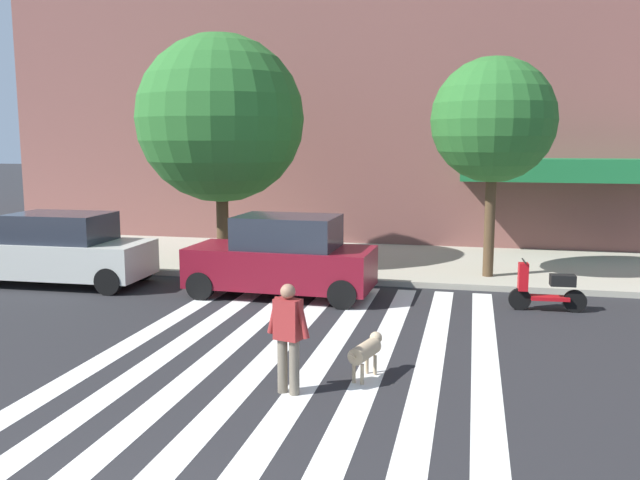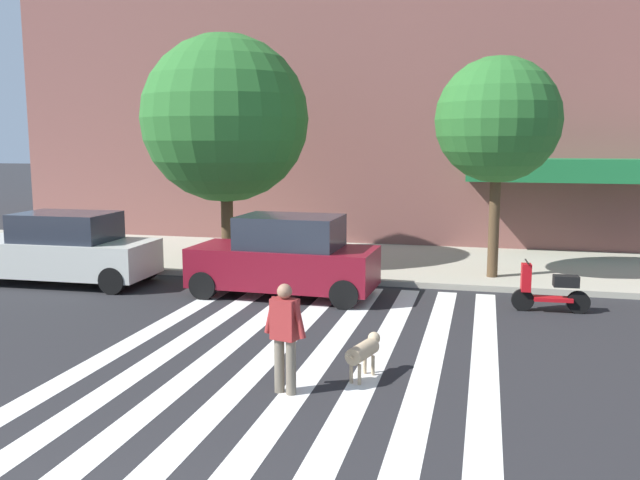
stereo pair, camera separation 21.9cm
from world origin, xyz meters
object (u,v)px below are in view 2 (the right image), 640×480
at_px(parked_car_near_curb, 62,250).
at_px(street_tree_nearest, 225,119).
at_px(parked_car_behind_first, 285,258).
at_px(dog_on_leash, 364,351).
at_px(pedestrian_dog_walker, 285,332).
at_px(parked_scooter, 551,290).
at_px(street_tree_middle, 498,120).

xyz_separation_m(parked_car_near_curb, street_tree_nearest, (3.42, 2.82, 3.37)).
distance_m(parked_car_behind_first, dog_on_leash, 5.80).
bearing_deg(pedestrian_dog_walker, street_tree_nearest, 116.43).
bearing_deg(street_tree_nearest, pedestrian_dog_walker, -63.57).
bearing_deg(pedestrian_dog_walker, parked_scooter, 54.53).
height_order(parked_scooter, dog_on_leash, parked_scooter).
bearing_deg(parked_scooter, parked_car_behind_first, 179.26).
distance_m(street_tree_nearest, street_tree_middle, 7.35).
bearing_deg(parked_car_near_curb, dog_on_leash, -29.95).
relative_size(parked_car_near_curb, parked_scooter, 2.97).
bearing_deg(dog_on_leash, parked_scooter, 57.48).
bearing_deg(pedestrian_dog_walker, street_tree_middle, 71.10).
bearing_deg(street_tree_middle, pedestrian_dog_walker, -108.90).
relative_size(street_tree_nearest, street_tree_middle, 1.15).
height_order(parked_car_behind_first, street_tree_middle, street_tree_middle).
bearing_deg(street_tree_nearest, street_tree_middle, -0.38).
bearing_deg(parked_scooter, dog_on_leash, -122.52).
relative_size(parked_car_near_curb, street_tree_middle, 0.86).
bearing_deg(street_tree_middle, parked_car_near_curb, -165.57).
relative_size(parked_scooter, street_tree_nearest, 0.25).
distance_m(street_tree_middle, dog_on_leash, 8.90).
xyz_separation_m(parked_car_behind_first, street_tree_middle, (4.78, 2.77, 3.24)).
bearing_deg(parked_scooter, parked_car_near_curb, 179.62).
relative_size(street_tree_nearest, dog_on_leash, 5.97).
height_order(parked_car_behind_first, street_tree_nearest, street_tree_nearest).
distance_m(parked_car_behind_first, street_tree_middle, 6.40).
bearing_deg(parked_car_behind_first, parked_scooter, -0.74).
bearing_deg(parked_scooter, street_tree_middle, 112.80).
bearing_deg(dog_on_leash, street_tree_middle, 75.82).
bearing_deg(street_tree_middle, parked_scooter, -67.20).
bearing_deg(street_tree_nearest, parked_car_behind_first, -47.64).
relative_size(pedestrian_dog_walker, dog_on_leash, 1.52).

